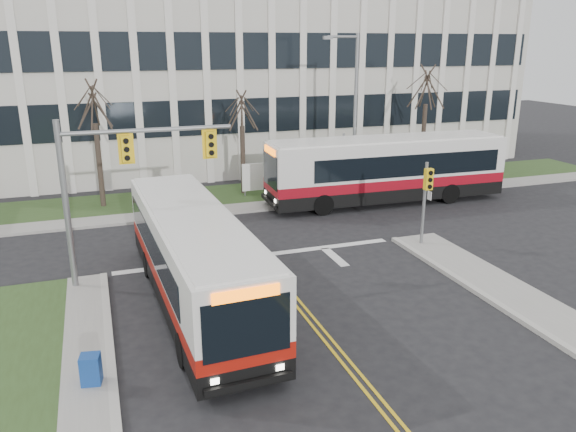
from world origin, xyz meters
The scene contains 15 objects.
ground centered at (0.00, 0.00, 0.00)m, with size 120.00×120.00×0.00m, color black.
sidewalk_cross centered at (5.00, 15.20, 0.07)m, with size 44.00×1.60×0.14m, color #9E9B93.
building_lawn centered at (5.00, 18.00, 0.06)m, with size 44.00×5.00×0.12m, color #2E451D.
office_building centered at (5.00, 30.00, 6.00)m, with size 40.00×16.00×12.00m, color #B8B5AA.
mast_arm_signal centered at (-5.62, 7.16, 4.26)m, with size 6.11×0.38×6.20m.
signal_pole_near centered at (7.20, 6.90, 2.50)m, with size 0.34×0.39×3.80m.
signal_pole_far centered at (7.20, 15.40, 2.50)m, with size 0.34×0.39×3.80m.
streetlight centered at (8.03, 16.20, 5.19)m, with size 2.15×0.25×9.20m.
directory_sign centered at (2.50, 17.50, 1.17)m, with size 1.50×0.12×2.00m.
tree_left centered at (-6.00, 18.00, 5.51)m, with size 1.80×1.80×7.70m.
tree_mid centered at (2.00, 18.20, 4.88)m, with size 1.80×1.80×6.82m.
tree_right centered at (14.00, 18.00, 5.91)m, with size 1.80×1.80×8.25m.
bus_main centered at (-3.33, 4.55, 1.60)m, with size 2.60×11.99×3.20m, color silver, non-canonical shape.
bus_cross centered at (9.17, 14.00, 1.80)m, with size 2.92×13.48×3.59m, color silver, non-canonical shape.
newspaper_box_blue centered at (-6.80, 0.45, 0.47)m, with size 0.50×0.45×0.95m, color navy.
Camera 1 is at (-6.14, -13.28, 8.66)m, focal length 35.00 mm.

